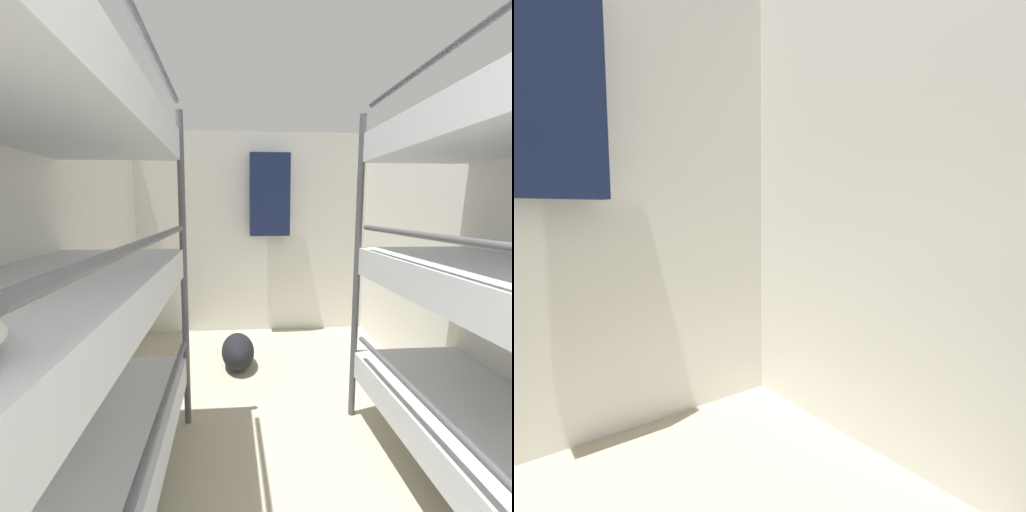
# 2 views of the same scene
# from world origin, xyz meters

# --- Properties ---
(wall_left) EXTENTS (0.06, 4.31, 2.29)m
(wall_left) POSITION_xyz_m (-1.35, 2.09, 1.14)
(wall_left) COLOR silver
(wall_left) RESTS_ON ground_plane
(wall_right) EXTENTS (0.06, 4.31, 2.29)m
(wall_right) POSITION_xyz_m (1.35, 2.09, 1.14)
(wall_right) COLOR silver
(wall_right) RESTS_ON ground_plane
(wall_back) EXTENTS (2.76, 0.06, 2.29)m
(wall_back) POSITION_xyz_m (0.00, 4.22, 1.14)
(wall_back) COLOR silver
(wall_back) RESTS_ON ground_plane
(bunk_stack_left_near) EXTENTS (0.77, 1.91, 2.07)m
(bunk_stack_left_near) POSITION_xyz_m (-0.94, 1.45, 1.11)
(bunk_stack_left_near) COLOR #4C4C51
(bunk_stack_left_near) RESTS_ON ground_plane
(duffel_bag) EXTENTS (0.30, 0.49, 0.30)m
(duffel_bag) POSITION_xyz_m (-0.21, 3.24, 0.15)
(duffel_bag) COLOR black
(duffel_bag) RESTS_ON ground_plane
(hanging_coat) EXTENTS (0.44, 0.12, 0.90)m
(hanging_coat) POSITION_xyz_m (0.18, 4.07, 1.59)
(hanging_coat) COLOR #192347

